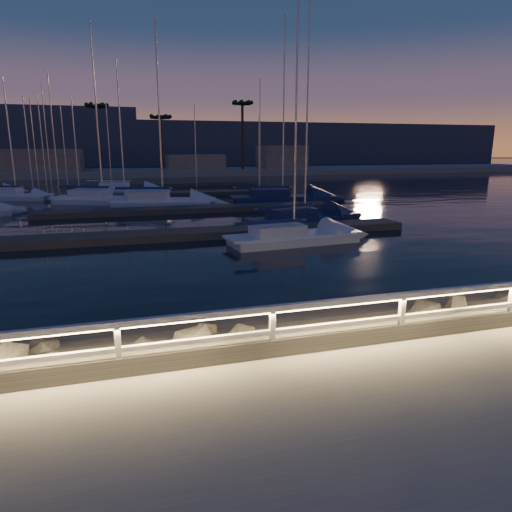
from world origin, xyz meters
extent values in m
plane|color=#A39F93|center=(0.00, 0.00, 0.00)|extent=(400.00, 400.00, 0.00)
cube|color=#A39F93|center=(0.00, -2.50, -0.10)|extent=(240.00, 5.00, 0.20)
cube|color=#635F55|center=(0.00, 1.50, -0.30)|extent=(240.00, 3.45, 1.29)
plane|color=black|center=(0.00, 80.00, -0.60)|extent=(320.00, 320.00, 0.00)
plane|color=black|center=(0.00, 0.00, -1.20)|extent=(400.00, 400.00, 0.00)
cube|color=white|center=(-5.00, 0.00, 0.50)|extent=(0.11, 0.11, 1.00)
cube|color=white|center=(-2.00, 0.00, 0.50)|extent=(0.11, 0.11, 1.00)
cube|color=white|center=(1.00, 0.00, 0.50)|extent=(0.11, 0.11, 1.00)
cube|color=white|center=(4.00, 0.00, 0.50)|extent=(0.11, 0.11, 1.00)
cube|color=white|center=(0.00, 0.00, 1.00)|extent=(44.00, 0.12, 0.12)
cube|color=white|center=(0.00, 0.00, 0.50)|extent=(44.00, 0.09, 0.09)
cube|color=#EEC76B|center=(0.00, -0.02, 0.92)|extent=(44.00, 0.04, 0.03)
sphere|color=#635F55|center=(-3.15, 1.46, -0.21)|extent=(0.77, 0.77, 0.77)
sphere|color=#635F55|center=(-2.56, 2.55, -0.44)|extent=(0.96, 0.96, 0.96)
sphere|color=#635F55|center=(2.12, 1.69, -0.26)|extent=(0.90, 0.90, 0.90)
cube|color=#574F48|center=(0.00, 16.00, -0.40)|extent=(22.00, 2.00, 0.40)
cube|color=#574F48|center=(0.00, 26.00, -0.40)|extent=(22.00, 2.00, 0.40)
cube|color=#574F48|center=(0.00, 38.00, -0.40)|extent=(22.00, 2.00, 0.40)
cube|color=#574F48|center=(0.00, 50.00, -0.40)|extent=(22.00, 2.00, 0.40)
cube|color=#A39F93|center=(0.00, 74.00, -0.20)|extent=(160.00, 14.00, 1.20)
cube|color=gray|center=(-18.00, 74.00, 1.80)|extent=(14.00, 8.00, 4.00)
cube|color=gray|center=(8.00, 75.00, 1.30)|extent=(10.00, 6.00, 3.00)
cube|color=gray|center=(24.00, 74.00, 2.10)|extent=(8.00, 7.00, 4.60)
cylinder|color=#463120|center=(-8.00, 72.00, 5.65)|extent=(0.44, 0.44, 10.50)
cylinder|color=#463120|center=(2.00, 73.00, 4.90)|extent=(0.44, 0.44, 9.00)
cylinder|color=#463120|center=(16.00, 72.00, 6.15)|extent=(0.44, 0.44, 11.50)
cube|color=#384156|center=(0.00, 130.00, 4.00)|extent=(220.00, 30.00, 14.00)
cube|color=silver|center=(3.41, 13.05, -0.45)|extent=(6.67, 2.80, 0.47)
cube|color=silver|center=(3.41, 13.05, -0.15)|extent=(7.18, 2.53, 0.13)
cube|color=silver|center=(2.52, 12.96, 0.15)|extent=(2.67, 1.87, 0.55)
cylinder|color=silver|center=(3.41, 13.05, 5.56)|extent=(0.10, 0.10, 11.26)
cylinder|color=silver|center=(2.07, 12.91, 0.57)|extent=(4.04, 0.47, 0.07)
cube|color=navy|center=(6.22, 18.51, -0.45)|extent=(7.68, 4.36, 0.49)
cube|color=navy|center=(6.22, 18.51, -0.14)|extent=(8.16, 4.18, 0.13)
cube|color=navy|center=(5.24, 18.22, 0.17)|extent=(3.23, 2.54, 0.58)
cylinder|color=silver|center=(6.22, 18.51, 6.28)|extent=(0.11, 0.11, 12.66)
cylinder|color=silver|center=(4.76, 18.08, 0.62)|extent=(4.40, 1.33, 0.07)
cube|color=silver|center=(-1.63, 30.09, -0.45)|extent=(8.31, 4.41, 0.62)
cube|color=silver|center=(-1.63, 30.09, -0.06)|extent=(8.86, 4.18, 0.17)
cube|color=silver|center=(-2.70, 30.35, 0.33)|extent=(3.45, 2.64, 0.73)
cylinder|color=silver|center=(-1.63, 30.09, 6.92)|extent=(0.13, 0.13, 13.74)
cylinder|color=silver|center=(-3.23, 30.48, 0.90)|extent=(4.83, 1.24, 0.09)
cube|color=navy|center=(8.72, 29.85, -0.45)|extent=(8.71, 3.87, 0.56)
cube|color=navy|center=(8.72, 29.85, -0.09)|extent=(9.36, 3.54, 0.15)
cube|color=navy|center=(7.56, 30.00, 0.27)|extent=(3.52, 2.51, 0.67)
cylinder|color=silver|center=(8.72, 29.85, 7.32)|extent=(0.12, 0.12, 14.63)
cylinder|color=silver|center=(6.98, 30.07, 0.78)|extent=(5.23, 0.76, 0.08)
cube|color=silver|center=(-14.26, 38.63, -0.45)|extent=(6.24, 3.67, 0.50)
cube|color=silver|center=(-14.26, 38.63, -0.13)|extent=(6.62, 3.54, 0.14)
cube|color=silver|center=(-15.05, 38.88, 0.19)|extent=(2.64, 2.11, 0.59)
cylinder|color=silver|center=(-14.26, 38.63, 5.10)|extent=(0.11, 0.11, 10.27)
cylinder|color=silver|center=(-15.44, 39.01, 0.65)|extent=(3.55, 1.19, 0.07)
cube|color=silver|center=(-6.46, 33.39, -0.45)|extent=(8.49, 5.64, 0.58)
cube|color=silver|center=(-6.46, 33.39, -0.08)|extent=(8.95, 5.53, 0.16)
cube|color=silver|center=(-7.49, 33.83, 0.29)|extent=(3.68, 3.09, 0.69)
cylinder|color=silver|center=(-6.46, 33.39, 7.04)|extent=(0.13, 0.13, 14.03)
cylinder|color=silver|center=(-8.01, 34.05, 0.82)|extent=(4.68, 2.05, 0.08)
cube|color=silver|center=(-4.61, 41.72, -0.45)|extent=(7.52, 3.50, 0.56)
cube|color=silver|center=(-4.61, 41.72, -0.09)|extent=(8.06, 3.24, 0.15)
cube|color=silver|center=(-5.61, 41.88, 0.27)|extent=(3.06, 2.22, 0.67)
cylinder|color=silver|center=(-4.61, 41.72, 6.29)|extent=(0.12, 0.12, 12.56)
cylinder|color=silver|center=(-6.10, 41.95, 0.78)|extent=(4.48, 0.78, 0.08)
camera|label=1|loc=(-4.72, -8.20, 4.14)|focal=32.00mm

